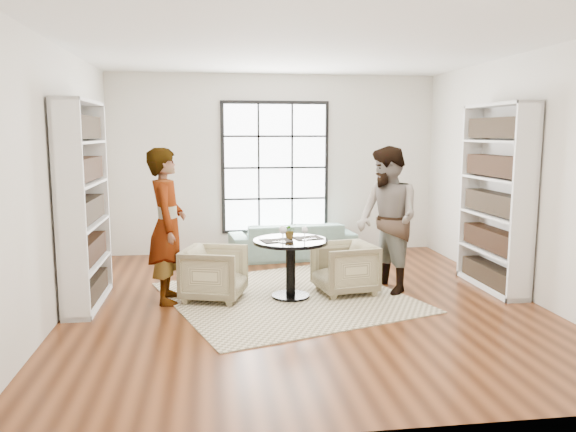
{
  "coord_description": "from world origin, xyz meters",
  "views": [
    {
      "loc": [
        -1.09,
        -6.47,
        2.02
      ],
      "look_at": [
        -0.14,
        0.4,
        1.0
      ],
      "focal_mm": 35.0,
      "sensor_mm": 36.0,
      "label": 1
    }
  ],
  "objects": [
    {
      "name": "room_shell",
      "position": [
        0.0,
        0.54,
        1.26
      ],
      "size": [
        6.0,
        6.01,
        6.0
      ],
      "color": "silver",
      "rests_on": "ground"
    },
    {
      "name": "ground",
      "position": [
        0.0,
        0.0,
        0.0
      ],
      "size": [
        6.0,
        6.0,
        0.0
      ],
      "primitive_type": "plane",
      "color": "brown"
    },
    {
      "name": "wine_glass_left",
      "position": [
        -0.25,
        0.03,
        0.88
      ],
      "size": [
        0.09,
        0.09,
        0.21
      ],
      "color": "silver",
      "rests_on": "pedestal_table"
    },
    {
      "name": "cutlery_right",
      "position": [
        0.09,
        0.27,
        0.74
      ],
      "size": [
        0.19,
        0.25,
        0.01
      ],
      "primitive_type": null,
      "rotation": [
        0.0,
        0.0,
        0.23
      ],
      "color": "silver",
      "rests_on": "placemat_right"
    },
    {
      "name": "wine_glass_right",
      "position": [
        0.03,
        0.13,
        0.86
      ],
      "size": [
        0.08,
        0.08,
        0.17
      ],
      "color": "silver",
      "rests_on": "pedestal_table"
    },
    {
      "name": "armchair_left",
      "position": [
        -1.06,
        0.27,
        0.33
      ],
      "size": [
        0.89,
        0.88,
        0.65
      ],
      "primitive_type": "imported",
      "rotation": [
        0.0,
        0.0,
        1.28
      ],
      "color": "tan",
      "rests_on": "ground"
    },
    {
      "name": "person_left",
      "position": [
        -1.61,
        0.27,
        0.93
      ],
      "size": [
        0.45,
        0.68,
        1.86
      ],
      "primitive_type": "imported",
      "rotation": [
        0.0,
        0.0,
        1.56
      ],
      "color": "gray",
      "rests_on": "ground"
    },
    {
      "name": "placemat_left",
      "position": [
        -0.32,
        0.15,
        0.74
      ],
      "size": [
        0.39,
        0.33,
        0.01
      ],
      "primitive_type": "cube",
      "rotation": [
        0.0,
        0.0,
        0.23
      ],
      "color": "black",
      "rests_on": "pedestal_table"
    },
    {
      "name": "cutlery_left",
      "position": [
        -0.32,
        0.15,
        0.74
      ],
      "size": [
        0.19,
        0.25,
        0.01
      ],
      "primitive_type": null,
      "rotation": [
        0.0,
        0.0,
        0.23
      ],
      "color": "silver",
      "rests_on": "placemat_left"
    },
    {
      "name": "rug",
      "position": [
        -0.17,
        0.22,
        0.01
      ],
      "size": [
        3.45,
        3.45,
        0.01
      ],
      "primitive_type": "cube",
      "rotation": [
        0.0,
        0.0,
        0.32
      ],
      "color": "beige",
      "rests_on": "ground"
    },
    {
      "name": "sofa",
      "position": [
        0.22,
        2.45,
        0.29
      ],
      "size": [
        2.07,
        0.96,
        0.59
      ],
      "primitive_type": "imported",
      "rotation": [
        0.0,
        0.0,
        3.23
      ],
      "color": "gray",
      "rests_on": "ground"
    },
    {
      "name": "pedestal_table",
      "position": [
        -0.13,
        0.2,
        0.53
      ],
      "size": [
        0.92,
        0.92,
        0.73
      ],
      "rotation": [
        0.0,
        0.0,
        0.23
      ],
      "color": "black",
      "rests_on": "ground"
    },
    {
      "name": "flower_centerpiece",
      "position": [
        -0.13,
        0.28,
        0.83
      ],
      "size": [
        0.18,
        0.16,
        0.2
      ],
      "primitive_type": "imported",
      "rotation": [
        0.0,
        0.0,
        -0.03
      ],
      "color": "gray",
      "rests_on": "pedestal_table"
    },
    {
      "name": "placemat_right",
      "position": [
        0.09,
        0.27,
        0.74
      ],
      "size": [
        0.39,
        0.33,
        0.01
      ],
      "primitive_type": "cube",
      "rotation": [
        0.0,
        0.0,
        0.23
      ],
      "color": "black",
      "rests_on": "pedestal_table"
    },
    {
      "name": "armchair_right",
      "position": [
        0.58,
        0.33,
        0.32
      ],
      "size": [
        0.82,
        0.8,
        0.65
      ],
      "primitive_type": "imported",
      "rotation": [
        0.0,
        0.0,
        -1.4
      ],
      "color": "#B8B783",
      "rests_on": "ground"
    },
    {
      "name": "person_right",
      "position": [
        1.13,
        0.33,
        0.93
      ],
      "size": [
        0.92,
        1.06,
        1.86
      ],
      "primitive_type": "imported",
      "rotation": [
        0.0,
        0.0,
        -1.3
      ],
      "color": "gray",
      "rests_on": "ground"
    }
  ]
}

